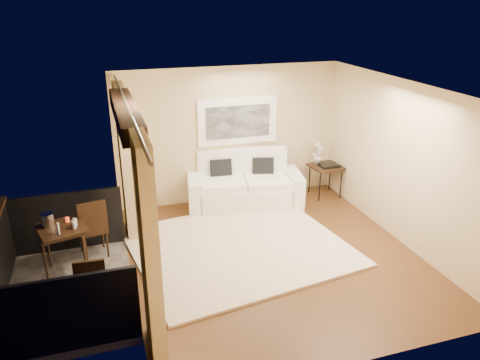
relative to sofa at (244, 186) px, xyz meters
name	(u,v)px	position (x,y,z in m)	size (l,w,h in m)	color
floor	(274,256)	(-0.18, -2.10, -0.38)	(5.00, 5.00, 0.00)	#59361A
room_shell	(125,113)	(-2.31, -2.10, 2.14)	(5.00, 6.40, 5.00)	white
balcony	(55,282)	(-3.48, -2.10, -0.20)	(1.81, 2.60, 1.17)	#605B56
curtains	(135,196)	(-2.29, -2.10, 0.96)	(0.16, 4.80, 2.64)	#D6B984
artwork	(238,121)	(-0.01, 0.36, 1.24)	(1.62, 0.07, 0.92)	white
rug	(239,247)	(-0.64, -1.68, -0.36)	(3.37, 2.93, 0.04)	#F4E0C4
sofa	(244,186)	(0.00, 0.00, 0.00)	(2.36, 1.33, 1.07)	white
side_table	(326,168)	(1.75, -0.10, 0.22)	(0.66, 0.66, 0.66)	black
tray	(329,165)	(1.79, -0.16, 0.30)	(0.38, 0.28, 0.05)	black
orchid	(318,152)	(1.62, 0.04, 0.54)	(0.27, 0.19, 0.52)	white
bistro_table	(63,232)	(-3.33, -1.62, 0.32)	(0.82, 0.82, 0.78)	black
balcony_chair_far	(93,225)	(-2.92, -1.27, 0.21)	(0.50, 0.51, 1.01)	black
balcony_chair_near	(91,291)	(-2.98, -2.99, 0.14)	(0.41, 0.41, 0.89)	black
ice_bucket	(48,220)	(-3.52, -1.52, 0.50)	(0.18, 0.18, 0.20)	silver
candle	(67,220)	(-3.26, -1.46, 0.44)	(0.06, 0.06, 0.07)	#F93A16
vase	(58,229)	(-3.36, -1.83, 0.49)	(0.04, 0.04, 0.18)	white
glass_a	(74,225)	(-3.16, -1.72, 0.46)	(0.06, 0.06, 0.12)	silver
glass_b	(75,222)	(-3.15, -1.63, 0.46)	(0.06, 0.06, 0.12)	silver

